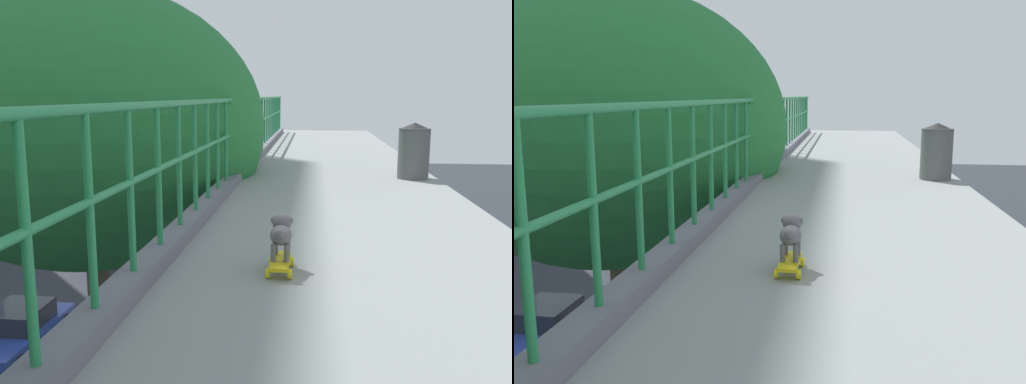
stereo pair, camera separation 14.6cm
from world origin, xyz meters
The scene contains 8 objects.
green_railing centered at (-0.25, 0.00, 6.64)m, with size 0.20×32.15×1.17m.
car_blue_sixth centered at (-7.78, 12.25, 0.65)m, with size 1.86×4.11×1.39m.
car_black_seventh centered at (-4.44, 15.71, 0.63)m, with size 1.85×3.96×1.38m.
city_bus centered at (-8.10, 25.77, 1.81)m, with size 2.67×11.28×3.18m.
roadside_tree_mid centered at (-2.69, 6.41, 7.04)m, with size 5.57×5.57×9.29m.
toy_skateboard centered at (0.65, 1.65, 6.45)m, with size 0.18×0.42×0.09m.
small_dog centered at (0.65, 1.71, 6.66)m, with size 0.16×0.34×0.30m.
litter_bin centered at (2.31, 6.10, 6.80)m, with size 0.46×0.46×0.81m.
Camera 2 is at (1.00, -1.91, 7.59)m, focal length 37.91 mm.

